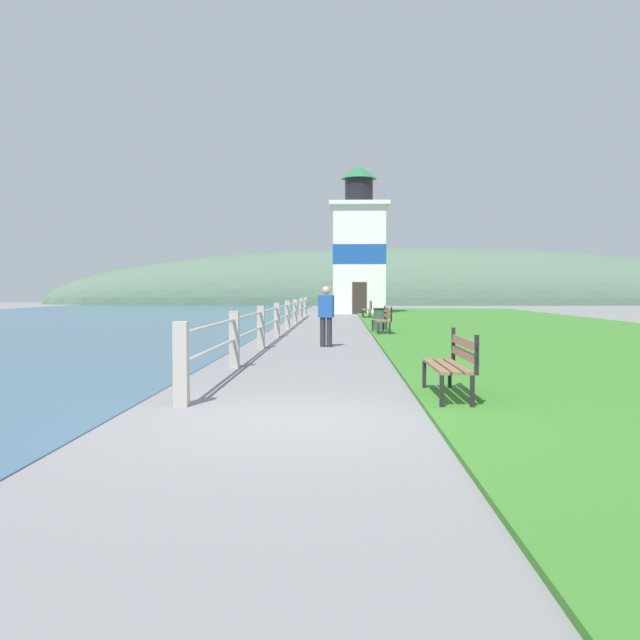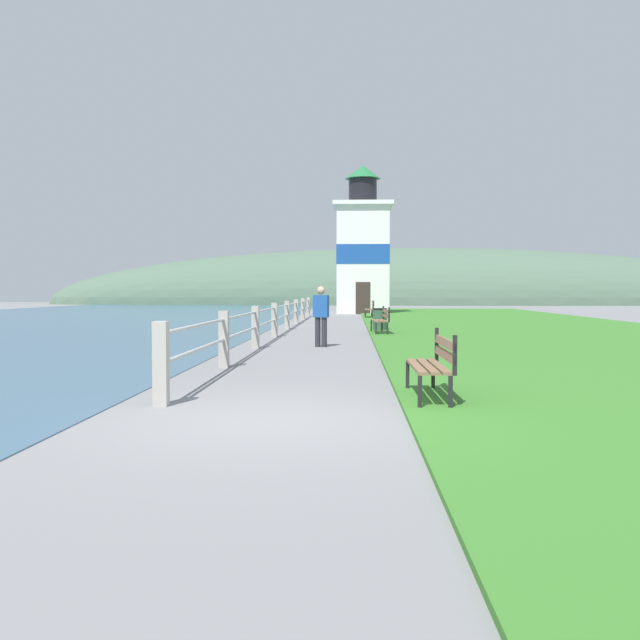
# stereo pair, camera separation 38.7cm
# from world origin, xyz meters

# --- Properties ---
(ground_plane) EXTENTS (160.00, 160.00, 0.00)m
(ground_plane) POSITION_xyz_m (0.00, 0.00, 0.00)
(ground_plane) COLOR slate
(grass_verge) EXTENTS (12.00, 57.72, 0.06)m
(grass_verge) POSITION_xyz_m (7.58, 19.24, 0.03)
(grass_verge) COLOR #387528
(grass_verge) RESTS_ON ground_plane
(seawall_railing) EXTENTS (0.18, 31.89, 1.09)m
(seawall_railing) POSITION_xyz_m (-1.48, 16.85, 0.63)
(seawall_railing) COLOR #A8A399
(seawall_railing) RESTS_ON ground_plane
(park_bench_near) EXTENTS (0.48, 1.77, 0.94)m
(park_bench_near) POSITION_xyz_m (2.05, 1.53, 0.54)
(park_bench_near) COLOR brown
(park_bench_near) RESTS_ON ground_plane
(park_bench_midway) EXTENTS (0.58, 1.86, 0.94)m
(park_bench_midway) POSITION_xyz_m (1.99, 15.91, 0.54)
(park_bench_midway) COLOR brown
(park_bench_midway) RESTS_ON ground_plane
(park_bench_far) EXTENTS (0.47, 1.93, 0.94)m
(park_bench_far) POSITION_xyz_m (2.00, 29.85, 0.54)
(park_bench_far) COLOR brown
(park_bench_far) RESTS_ON ground_plane
(lighthouse) EXTENTS (3.78, 3.78, 9.47)m
(lighthouse) POSITION_xyz_m (1.71, 37.97, 4.04)
(lighthouse) COLOR white
(lighthouse) RESTS_ON ground_plane
(person_strolling) EXTENTS (0.42, 0.29, 1.59)m
(person_strolling) POSITION_xyz_m (0.17, 10.62, 0.86)
(person_strolling) COLOR #28282D
(person_strolling) RESTS_ON ground_plane
(trash_bin) EXTENTS (0.54, 0.54, 0.84)m
(trash_bin) POSITION_xyz_m (1.99, 17.77, 0.42)
(trash_bin) COLOR #2D5138
(trash_bin) RESTS_ON ground_plane
(distant_hillside) EXTENTS (80.00, 16.00, 12.00)m
(distant_hillside) POSITION_xyz_m (8.00, 68.48, 0.00)
(distant_hillside) COLOR #4C6651
(distant_hillside) RESTS_ON ground_plane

